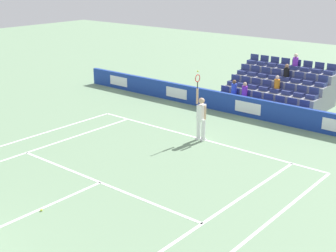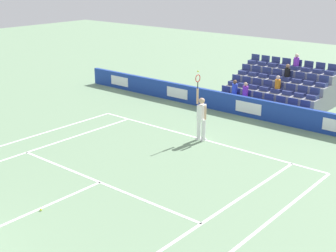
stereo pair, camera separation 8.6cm
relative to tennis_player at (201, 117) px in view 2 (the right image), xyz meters
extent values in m
cube|color=white|center=(0.14, -0.12, -0.99)|extent=(10.97, 0.10, 0.01)
cube|color=white|center=(0.14, 5.37, -0.99)|extent=(8.23, 0.10, 0.01)
cube|color=white|center=(0.14, 8.57, -0.99)|extent=(0.10, 6.40, 0.01)
cube|color=white|center=(4.26, 5.83, -0.99)|extent=(0.10, 11.89, 0.01)
cube|color=white|center=(-3.97, 5.83, -0.99)|extent=(0.10, 11.89, 0.01)
cube|color=white|center=(-5.34, 5.83, -0.99)|extent=(0.10, 11.89, 0.01)
cube|color=white|center=(0.14, -0.02, -0.99)|extent=(0.10, 0.20, 0.01)
cube|color=#193899|center=(0.14, -4.03, -0.52)|extent=(21.42, 0.20, 0.94)
cube|color=white|center=(0.14, -3.92, -0.52)|extent=(1.37, 0.01, 0.52)
cube|color=white|center=(4.43, -3.92, -0.52)|extent=(1.37, 0.01, 0.52)
cube|color=white|center=(8.71, -3.92, -0.52)|extent=(1.37, 0.01, 0.52)
cylinder|color=white|center=(-0.13, 0.00, -0.54)|extent=(0.16, 0.16, 0.90)
cylinder|color=white|center=(0.11, 0.00, -0.54)|extent=(0.16, 0.16, 0.90)
cube|color=white|center=(-0.13, 0.00, -0.95)|extent=(0.12, 0.26, 0.08)
cube|color=white|center=(0.11, 0.00, -0.95)|extent=(0.12, 0.26, 0.08)
cube|color=white|center=(-0.01, 0.00, 0.21)|extent=(0.22, 0.36, 0.60)
sphere|color=#D3A884|center=(-0.01, 0.00, 0.67)|extent=(0.24, 0.24, 0.24)
cylinder|color=#D3A884|center=(0.21, 0.00, 0.82)|extent=(0.09, 0.09, 0.62)
cylinder|color=#D3A884|center=(-0.23, 0.05, 0.23)|extent=(0.09, 0.09, 0.56)
cylinder|color=black|center=(0.21, 0.00, 1.27)|extent=(0.04, 0.04, 0.28)
torus|color=red|center=(0.21, 0.00, 1.55)|extent=(0.03, 0.31, 0.31)
sphere|color=#D1E533|center=(0.21, 0.00, 1.83)|extent=(0.07, 0.07, 0.07)
cube|color=gray|center=(0.14, -5.11, -0.78)|extent=(4.96, 0.95, 0.42)
cube|color=navy|center=(-2.03, -5.11, -0.47)|extent=(0.48, 0.44, 0.20)
cube|color=navy|center=(-2.03, -5.31, -0.22)|extent=(0.48, 0.04, 0.30)
cube|color=navy|center=(-1.41, -5.11, -0.47)|extent=(0.48, 0.44, 0.20)
cube|color=navy|center=(-1.41, -5.31, -0.22)|extent=(0.48, 0.04, 0.30)
cube|color=navy|center=(-0.79, -5.11, -0.47)|extent=(0.48, 0.44, 0.20)
cube|color=navy|center=(-0.79, -5.31, -0.22)|extent=(0.48, 0.04, 0.30)
cube|color=navy|center=(-0.17, -5.11, -0.47)|extent=(0.48, 0.44, 0.20)
cube|color=navy|center=(-0.17, -5.31, -0.22)|extent=(0.48, 0.04, 0.30)
cube|color=navy|center=(0.45, -5.11, -0.47)|extent=(0.48, 0.44, 0.20)
cube|color=navy|center=(0.45, -5.31, -0.22)|extent=(0.48, 0.04, 0.30)
cube|color=navy|center=(1.07, -5.11, -0.47)|extent=(0.48, 0.44, 0.20)
cube|color=navy|center=(1.07, -5.31, -0.22)|extent=(0.48, 0.04, 0.30)
cube|color=navy|center=(1.69, -5.11, -0.47)|extent=(0.48, 0.44, 0.20)
cube|color=navy|center=(1.69, -5.31, -0.22)|extent=(0.48, 0.04, 0.30)
cube|color=navy|center=(2.31, -5.11, -0.47)|extent=(0.48, 0.44, 0.20)
cube|color=navy|center=(2.31, -5.31, -0.22)|extent=(0.48, 0.04, 0.30)
cube|color=gray|center=(0.14, -6.06, -0.57)|extent=(4.96, 0.95, 0.84)
cube|color=navy|center=(-2.03, -6.06, -0.05)|extent=(0.48, 0.44, 0.20)
cube|color=navy|center=(-2.03, -6.26, 0.20)|extent=(0.48, 0.04, 0.30)
cube|color=navy|center=(-1.41, -6.06, -0.05)|extent=(0.48, 0.44, 0.20)
cube|color=navy|center=(-1.41, -6.26, 0.20)|extent=(0.48, 0.04, 0.30)
cube|color=navy|center=(-0.79, -6.06, -0.05)|extent=(0.48, 0.44, 0.20)
cube|color=navy|center=(-0.79, -6.26, 0.20)|extent=(0.48, 0.04, 0.30)
cube|color=navy|center=(-0.17, -6.06, -0.05)|extent=(0.48, 0.44, 0.20)
cube|color=navy|center=(-0.17, -6.26, 0.20)|extent=(0.48, 0.04, 0.30)
cube|color=navy|center=(0.45, -6.06, -0.05)|extent=(0.48, 0.44, 0.20)
cube|color=navy|center=(0.45, -6.26, 0.20)|extent=(0.48, 0.04, 0.30)
cube|color=navy|center=(1.07, -6.06, -0.05)|extent=(0.48, 0.44, 0.20)
cube|color=navy|center=(1.07, -6.26, 0.20)|extent=(0.48, 0.04, 0.30)
cube|color=navy|center=(1.69, -6.06, -0.05)|extent=(0.48, 0.44, 0.20)
cube|color=navy|center=(1.69, -6.26, 0.20)|extent=(0.48, 0.04, 0.30)
cube|color=navy|center=(2.31, -6.06, -0.05)|extent=(0.48, 0.44, 0.20)
cube|color=navy|center=(2.31, -6.26, 0.20)|extent=(0.48, 0.04, 0.30)
cube|color=gray|center=(0.14, -7.01, -0.36)|extent=(4.96, 0.95, 1.26)
cube|color=navy|center=(-2.03, -7.01, 0.37)|extent=(0.48, 0.44, 0.20)
cube|color=navy|center=(-2.03, -7.21, 0.62)|extent=(0.48, 0.04, 0.30)
cube|color=navy|center=(-1.41, -7.01, 0.37)|extent=(0.48, 0.44, 0.20)
cube|color=navy|center=(-1.41, -7.21, 0.62)|extent=(0.48, 0.04, 0.30)
cube|color=navy|center=(-0.79, -7.01, 0.37)|extent=(0.48, 0.44, 0.20)
cube|color=navy|center=(-0.79, -7.21, 0.62)|extent=(0.48, 0.04, 0.30)
cube|color=navy|center=(-0.17, -7.01, 0.37)|extent=(0.48, 0.44, 0.20)
cube|color=navy|center=(-0.17, -7.21, 0.62)|extent=(0.48, 0.04, 0.30)
cube|color=navy|center=(0.45, -7.01, 0.37)|extent=(0.48, 0.44, 0.20)
cube|color=navy|center=(0.45, -7.21, 0.62)|extent=(0.48, 0.04, 0.30)
cube|color=navy|center=(1.07, -7.01, 0.37)|extent=(0.48, 0.44, 0.20)
cube|color=navy|center=(1.07, -7.21, 0.62)|extent=(0.48, 0.04, 0.30)
cube|color=navy|center=(1.69, -7.01, 0.37)|extent=(0.48, 0.44, 0.20)
cube|color=navy|center=(1.69, -7.21, 0.62)|extent=(0.48, 0.04, 0.30)
cube|color=navy|center=(2.31, -7.01, 0.37)|extent=(0.48, 0.44, 0.20)
cube|color=navy|center=(2.31, -7.21, 0.62)|extent=(0.48, 0.04, 0.30)
cube|color=gray|center=(0.14, -7.96, -0.15)|extent=(4.96, 0.95, 1.68)
cube|color=navy|center=(-2.03, -7.96, 0.79)|extent=(0.48, 0.44, 0.20)
cube|color=navy|center=(-2.03, -8.16, 1.04)|extent=(0.48, 0.04, 0.30)
cube|color=navy|center=(-1.41, -7.96, 0.79)|extent=(0.48, 0.44, 0.20)
cube|color=navy|center=(-1.41, -8.16, 1.04)|extent=(0.48, 0.04, 0.30)
cube|color=navy|center=(-0.79, -7.96, 0.79)|extent=(0.48, 0.44, 0.20)
cube|color=navy|center=(-0.79, -8.16, 1.04)|extent=(0.48, 0.04, 0.30)
cube|color=navy|center=(-0.17, -7.96, 0.79)|extent=(0.48, 0.44, 0.20)
cube|color=navy|center=(-0.17, -8.16, 1.04)|extent=(0.48, 0.04, 0.30)
cube|color=navy|center=(0.45, -7.96, 0.79)|extent=(0.48, 0.44, 0.20)
cube|color=navy|center=(0.45, -8.16, 1.04)|extent=(0.48, 0.04, 0.30)
cube|color=navy|center=(1.07, -7.96, 0.79)|extent=(0.48, 0.44, 0.20)
cube|color=navy|center=(1.07, -8.16, 1.04)|extent=(0.48, 0.04, 0.30)
cube|color=navy|center=(1.69, -7.96, 0.79)|extent=(0.48, 0.44, 0.20)
cube|color=navy|center=(1.69, -8.16, 1.04)|extent=(0.48, 0.04, 0.30)
cube|color=navy|center=(2.31, -7.96, 0.79)|extent=(0.48, 0.44, 0.20)
cube|color=navy|center=(2.31, -8.16, 1.04)|extent=(0.48, 0.04, 0.30)
cylinder|color=black|center=(-0.17, -7.06, 0.69)|extent=(0.28, 0.28, 0.45)
sphere|color=#9E7251|center=(-0.17, -7.06, 1.01)|extent=(0.20, 0.20, 0.20)
cylinder|color=orange|center=(-0.17, -6.11, 0.27)|extent=(0.28, 0.28, 0.44)
sphere|color=beige|center=(-0.17, -6.11, 0.58)|extent=(0.20, 0.20, 0.20)
cylinder|color=blue|center=(1.69, -5.16, -0.11)|extent=(0.28, 0.28, 0.53)
sphere|color=brown|center=(1.69, -5.16, 0.26)|extent=(0.20, 0.20, 0.20)
cylinder|color=purple|center=(1.07, -5.16, -0.12)|extent=(0.28, 0.28, 0.51)
sphere|color=#D3A884|center=(1.07, -5.16, 0.23)|extent=(0.20, 0.20, 0.20)
cylinder|color=purple|center=(-0.17, -8.01, 1.10)|extent=(0.28, 0.28, 0.42)
sphere|color=beige|center=(-0.17, -8.01, 1.41)|extent=(0.20, 0.20, 0.20)
sphere|color=#D1E533|center=(0.02, 7.78, -0.96)|extent=(0.07, 0.07, 0.07)
camera|label=1|loc=(-10.59, 14.81, 5.68)|focal=50.66mm
camera|label=2|loc=(-10.65, 14.75, 5.68)|focal=50.66mm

